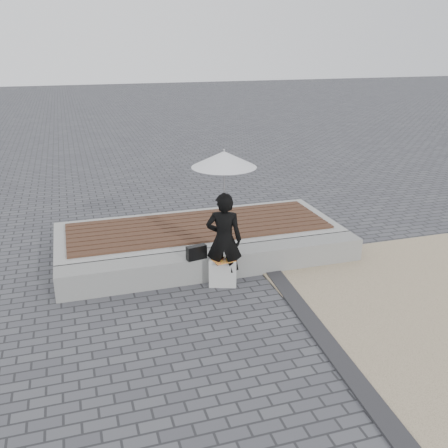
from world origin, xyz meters
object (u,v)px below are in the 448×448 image
Objects in this scene: seating_ledge at (218,263)px; woman at (224,240)px; canvas_tote at (223,273)px; handbag at (196,252)px; parasol at (224,159)px.

woman is (-0.00, -0.36, 0.54)m from seating_ledge.
woman is 0.52m from canvas_tote.
handbag reaches higher than canvas_tote.
woman is at bearing -75.96° from parasol.
parasol is 1.53m from handbag.
parasol is (-0.00, 0.00, 1.24)m from woman.
seating_ledge is 3.36× the size of woman.
seating_ledge is at bearing 11.48° from handbag.
canvas_tote is at bearing -95.24° from seating_ledge.
woman is at bearing -90.77° from seating_ledge.
parasol reaches higher than woman.
handbag is 0.71× the size of canvas_tote.
parasol is at bearing -90.77° from seating_ledge.
parasol reaches higher than seating_ledge.
handbag is (-0.38, 0.19, -1.47)m from parasol.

